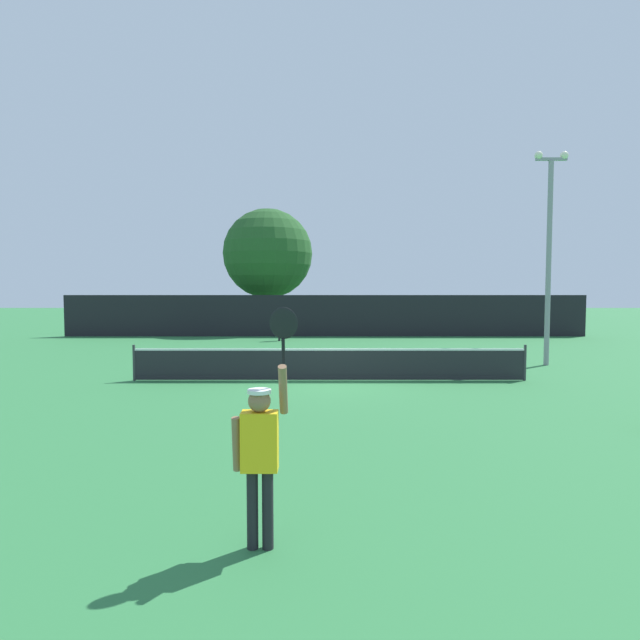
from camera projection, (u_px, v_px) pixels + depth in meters
ground_plane at (329, 381)px, 15.57m from camera, size 120.00×120.00×0.00m
tennis_net at (329, 363)px, 15.54m from camera, size 11.71×0.08×1.07m
perimeter_fence at (325, 316)px, 30.03m from camera, size 29.96×0.12×2.38m
player_serving at (261, 443)px, 5.44m from camera, size 0.67×0.40×2.54m
player_receiving at (280, 323)px, 27.48m from camera, size 0.57×0.23×1.58m
tennis_ball at (335, 366)px, 18.33m from camera, size 0.07×0.07×0.07m
light_pole at (549, 244)px, 18.50m from camera, size 1.18×0.28×7.54m
large_tree at (267, 254)px, 33.12m from camera, size 5.64×5.64×7.79m
parked_car_near at (465, 317)px, 35.95m from camera, size 2.19×4.32×1.69m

